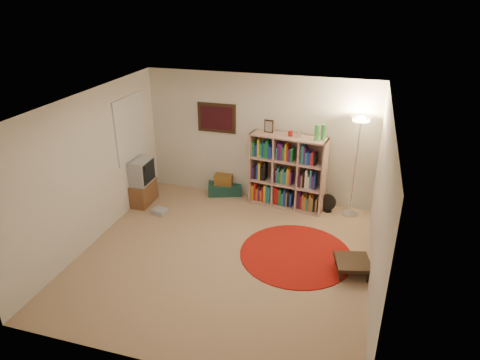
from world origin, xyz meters
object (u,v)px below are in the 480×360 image
object	(u,v)px
floor_lamp	(359,135)
bookshelf	(286,173)
floor_fan	(328,203)
side_table	(353,263)
tv_stand	(140,182)
suitcase	(225,188)

from	to	relation	value
floor_lamp	bookshelf	bearing A→B (deg)	178.80
floor_lamp	floor_fan	size ratio (longest dim) A/B	5.37
floor_lamp	side_table	world-z (taller)	floor_lamp
floor_fan	tv_stand	distance (m)	3.68
floor_fan	tv_stand	xyz separation A→B (m)	(-3.61, -0.66, 0.27)
floor_lamp	suitcase	bearing A→B (deg)	175.49
bookshelf	side_table	size ratio (longest dim) A/B	2.86
floor_fan	side_table	bearing A→B (deg)	-60.39
suitcase	side_table	xyz separation A→B (m)	(2.69, -2.07, 0.08)
bookshelf	floor_lamp	bearing A→B (deg)	6.56
suitcase	side_table	size ratio (longest dim) A/B	1.29
floor_lamp	tv_stand	distance (m)	4.24
tv_stand	suitcase	distance (m)	1.74
bookshelf	floor_fan	xyz separation A→B (m)	(0.83, -0.03, -0.52)
floor_lamp	side_table	bearing A→B (deg)	-86.14
bookshelf	floor_fan	size ratio (longest dim) A/B	4.86
side_table	floor_lamp	bearing A→B (deg)	93.86
floor_lamp	side_table	distance (m)	2.34
side_table	tv_stand	bearing A→B (deg)	163.95
floor_fan	suitcase	size ratio (longest dim) A/B	0.46
bookshelf	suitcase	distance (m)	1.45
tv_stand	suitcase	bearing A→B (deg)	30.08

